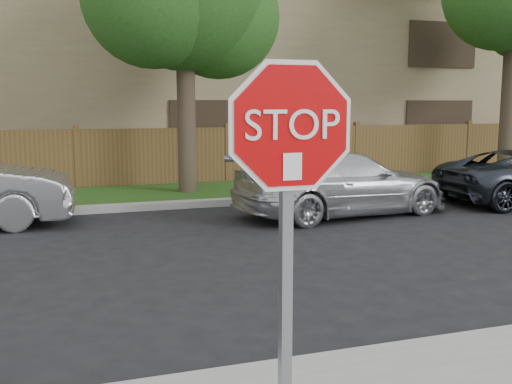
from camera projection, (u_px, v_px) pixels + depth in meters
name	position (u px, v px, depth m)	size (l,w,h in m)	color
far_curb	(85.00, 210.00, 12.40)	(70.00, 0.30, 0.15)	gray
grass_strip	(82.00, 198.00, 13.95)	(70.00, 3.00, 0.12)	#1E4714
fence	(77.00, 161.00, 15.34)	(70.00, 0.12, 1.60)	brown
apartment_building	(67.00, 65.00, 20.18)	(35.20, 9.20, 7.20)	#8E7D58
stop_sign	(289.00, 184.00, 3.34)	(1.01, 0.13, 2.55)	gray
sedan_right	(342.00, 183.00, 12.14)	(1.85, 4.55, 1.32)	silver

